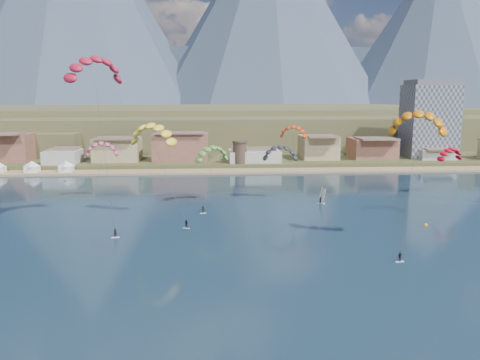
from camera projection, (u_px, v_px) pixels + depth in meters
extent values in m
plane|color=#0D2130|center=(253.00, 282.00, 72.73)|extent=(2400.00, 2400.00, 0.00)
cube|color=tan|center=(228.00, 171.00, 176.88)|extent=(2200.00, 12.00, 0.90)
cube|color=#4F4E2B|center=(215.00, 117.00, 623.16)|extent=(2200.00, 900.00, 4.00)
cube|color=brown|center=(287.00, 126.00, 289.75)|extent=(320.00, 150.00, 15.00)
cube|color=brown|center=(160.00, 120.00, 323.94)|extent=(380.00, 170.00, 18.00)
cone|color=#2C384A|center=(268.00, 9.00, 872.82)|extent=(440.00, 440.00, 360.00)
cone|color=#2C384A|center=(437.00, 27.00, 857.83)|extent=(380.00, 380.00, 290.00)
cube|color=#2C384A|center=(213.00, 80.00, 947.44)|extent=(2000.00, 200.00, 110.00)
cube|color=gray|center=(429.00, 121.00, 200.76)|extent=(20.00, 16.00, 30.00)
cube|color=#59595E|center=(432.00, 82.00, 197.98)|extent=(18.00, 14.40, 2.00)
cylinder|color=#47382D|center=(240.00, 153.00, 184.04)|extent=(5.20, 5.20, 8.00)
cylinder|color=#47382D|center=(240.00, 142.00, 183.30)|extent=(5.82, 5.82, 0.60)
cube|color=white|center=(32.00, 169.00, 172.37)|extent=(4.50, 4.50, 2.00)
pyramid|color=white|center=(32.00, 161.00, 171.85)|extent=(6.40, 6.40, 2.00)
cube|color=white|center=(66.00, 169.00, 173.10)|extent=(4.50, 4.50, 2.00)
pyramid|color=white|center=(66.00, 160.00, 172.58)|extent=(6.40, 6.40, 2.00)
cube|color=silver|center=(115.00, 237.00, 95.23)|extent=(1.62, 0.68, 0.10)
imported|color=black|center=(115.00, 233.00, 95.07)|extent=(0.71, 0.52, 1.80)
cylinder|color=#262626|center=(105.00, 155.00, 97.57)|extent=(0.05, 0.05, 31.79)
cube|color=silver|center=(186.00, 228.00, 101.88)|extent=(1.56, 1.09, 0.10)
imported|color=black|center=(186.00, 224.00, 101.72)|extent=(1.06, 0.97, 1.75)
cylinder|color=#262626|center=(169.00, 182.00, 106.02)|extent=(0.05, 0.05, 21.34)
cube|color=silver|center=(400.00, 262.00, 81.43)|extent=(1.52, 0.65, 0.10)
imported|color=black|center=(400.00, 257.00, 81.27)|extent=(1.04, 0.55, 1.70)
cylinder|color=#262626|center=(409.00, 192.00, 85.30)|extent=(0.05, 0.05, 23.56)
cube|color=silver|center=(203.00, 213.00, 114.84)|extent=(1.52, 0.70, 0.10)
imported|color=black|center=(203.00, 210.00, 114.68)|extent=(1.19, 0.82, 1.69)
cylinder|color=#262626|center=(208.00, 184.00, 119.22)|extent=(0.05, 0.05, 15.07)
cylinder|color=#262626|center=(99.00, 179.00, 127.39)|extent=(0.04, 0.04, 13.92)
cylinder|color=#262626|center=(282.00, 182.00, 125.55)|extent=(0.04, 0.04, 13.21)
cylinder|color=#262626|center=(295.00, 166.00, 135.21)|extent=(0.04, 0.04, 17.49)
cylinder|color=#262626|center=(455.00, 179.00, 132.66)|extent=(0.04, 0.04, 12.40)
cube|color=silver|center=(320.00, 203.00, 125.30)|extent=(2.34, 1.46, 0.11)
imported|color=black|center=(321.00, 200.00, 125.15)|extent=(0.93, 0.78, 1.62)
cube|color=white|center=(322.00, 196.00, 124.97)|extent=(1.74, 2.60, 3.88)
sphere|color=yellow|center=(426.00, 225.00, 104.03)|extent=(0.77, 0.77, 0.77)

